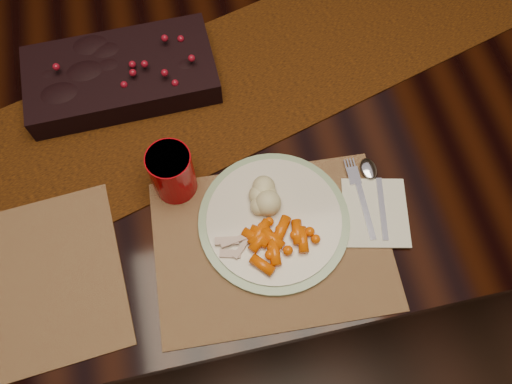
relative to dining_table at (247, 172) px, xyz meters
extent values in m
plane|color=black|center=(0.00, 0.00, -0.38)|extent=(5.00, 5.00, 0.00)
cube|color=black|center=(0.00, 0.00, 0.00)|extent=(1.80, 1.00, 0.75)
cube|color=#331C02|center=(0.00, 0.03, 0.38)|extent=(1.65, 0.78, 0.00)
cube|color=#8D6948|center=(-0.02, -0.33, 0.38)|extent=(0.43, 0.33, 0.00)
cube|color=#835C4A|center=(-0.49, -0.32, 0.38)|extent=(0.43, 0.33, 0.00)
cylinder|color=beige|center=(-0.01, -0.29, 0.39)|extent=(0.28, 0.28, 0.01)
cube|color=beige|center=(0.17, -0.32, 0.38)|extent=(0.14, 0.16, 0.00)
cylinder|color=#9A0007|center=(-0.17, -0.19, 0.43)|extent=(0.08, 0.08, 0.11)
camera|label=1|loc=(-0.11, -0.60, 1.21)|focal=35.00mm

